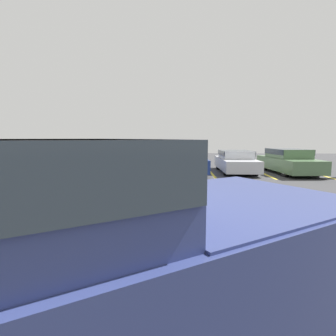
% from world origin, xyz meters
% --- Properties ---
extents(stall_stripe_a, '(0.12, 4.48, 0.01)m').
position_xyz_m(stall_stripe_a, '(-4.75, 11.96, 0.00)').
color(stall_stripe_a, yellow).
rests_on(stall_stripe_a, ground_plane).
extents(stall_stripe_b, '(0.12, 4.48, 0.01)m').
position_xyz_m(stall_stripe_b, '(-2.09, 11.96, 0.00)').
color(stall_stripe_b, yellow).
rests_on(stall_stripe_b, ground_plane).
extents(stall_stripe_c, '(0.12, 4.48, 0.01)m').
position_xyz_m(stall_stripe_c, '(0.58, 11.96, 0.00)').
color(stall_stripe_c, yellow).
rests_on(stall_stripe_c, ground_plane).
extents(stall_stripe_d, '(0.12, 4.48, 0.01)m').
position_xyz_m(stall_stripe_d, '(3.24, 11.96, 0.00)').
color(stall_stripe_d, yellow).
rests_on(stall_stripe_d, ground_plane).
extents(stall_stripe_e, '(0.12, 4.48, 0.01)m').
position_xyz_m(stall_stripe_e, '(5.90, 11.96, 0.00)').
color(stall_stripe_e, yellow).
rests_on(stall_stripe_e, ground_plane).
extents(stall_stripe_f, '(0.12, 4.48, 0.01)m').
position_xyz_m(stall_stripe_f, '(8.57, 11.96, 0.00)').
color(stall_stripe_f, yellow).
rests_on(stall_stripe_f, ground_plane).
extents(pickup_truck, '(5.87, 4.81, 1.82)m').
position_xyz_m(pickup_truck, '(0.71, -0.24, 0.90)').
color(pickup_truck, navy).
rests_on(pickup_truck, ground_plane).
extents(parked_sedan_a, '(2.12, 4.90, 1.16)m').
position_xyz_m(parked_sedan_a, '(-3.47, 12.13, 0.63)').
color(parked_sedan_a, '#4C6B47').
rests_on(parked_sedan_a, ground_plane).
extents(parked_sedan_b, '(1.95, 4.72, 1.23)m').
position_xyz_m(parked_sedan_b, '(-0.91, 11.84, 0.65)').
color(parked_sedan_b, maroon).
rests_on(parked_sedan_b, ground_plane).
extents(parked_sedan_c, '(2.01, 4.64, 1.23)m').
position_xyz_m(parked_sedan_c, '(1.96, 11.93, 0.66)').
color(parked_sedan_c, navy).
rests_on(parked_sedan_c, ground_plane).
extents(parked_sedan_d, '(1.72, 4.25, 1.17)m').
position_xyz_m(parked_sedan_d, '(4.56, 12.21, 0.62)').
color(parked_sedan_d, '#B7BABF').
rests_on(parked_sedan_d, ground_plane).
extents(parked_sedan_e, '(2.04, 4.50, 1.27)m').
position_xyz_m(parked_sedan_e, '(7.22, 11.95, 0.67)').
color(parked_sedan_e, '#4C6B47').
rests_on(parked_sedan_e, ground_plane).
extents(wheel_stop_curb, '(1.90, 0.20, 0.14)m').
position_xyz_m(wheel_stop_curb, '(1.34, 14.99, 0.07)').
color(wheel_stop_curb, '#B7B2A8').
rests_on(wheel_stop_curb, ground_plane).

